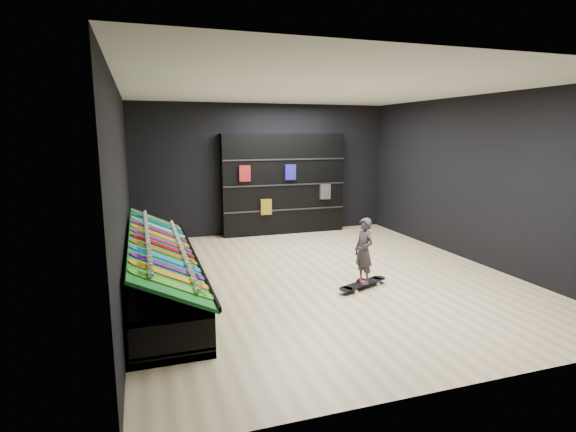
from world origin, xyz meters
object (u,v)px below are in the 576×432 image
object	(u,v)px
display_rack	(161,276)
floor_skateboard	(363,286)
back_shelving	(283,184)
child	(364,264)

from	to	relation	value
display_rack	floor_skateboard	size ratio (longest dim) A/B	4.59
back_shelving	child	xyz separation A→B (m)	(-0.04, -4.10, -0.77)
child	back_shelving	bearing A→B (deg)	169.05
floor_skateboard	child	size ratio (longest dim) A/B	1.63
back_shelving	floor_skateboard	bearing A→B (deg)	-90.58
floor_skateboard	child	distance (m)	0.35
display_rack	floor_skateboard	xyz separation A→B (m)	(2.93, -0.78, -0.21)
floor_skateboard	child	bearing A→B (deg)	-22.85
display_rack	child	size ratio (longest dim) A/B	7.49
back_shelving	display_rack	bearing A→B (deg)	-131.79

